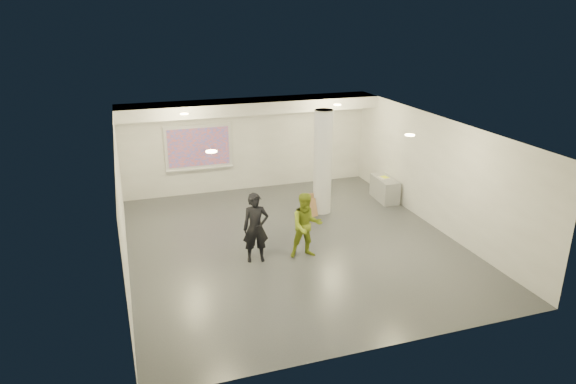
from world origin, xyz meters
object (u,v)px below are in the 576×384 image
object	(u,v)px
projection_screen	(199,148)
credenza	(385,189)
man	(306,226)
column	(323,162)
woman	(256,228)

from	to	relation	value
projection_screen	credenza	world-z (taller)	projection_screen
projection_screen	man	bearing A→B (deg)	-72.22
column	man	size ratio (longest dim) A/B	1.88
projection_screen	man	size ratio (longest dim) A/B	1.32
projection_screen	credenza	bearing A→B (deg)	-23.67
column	woman	distance (m)	3.61
column	credenza	distance (m)	2.52
woman	man	xyz separation A→B (m)	(1.19, -0.16, -0.04)
credenza	man	size ratio (longest dim) A/B	0.75
column	man	distance (m)	3.02
credenza	column	bearing A→B (deg)	-167.55
woman	man	distance (m)	1.20
woman	man	world-z (taller)	woman
projection_screen	credenza	distance (m)	5.93
projection_screen	woman	size ratio (longest dim) A/B	1.26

